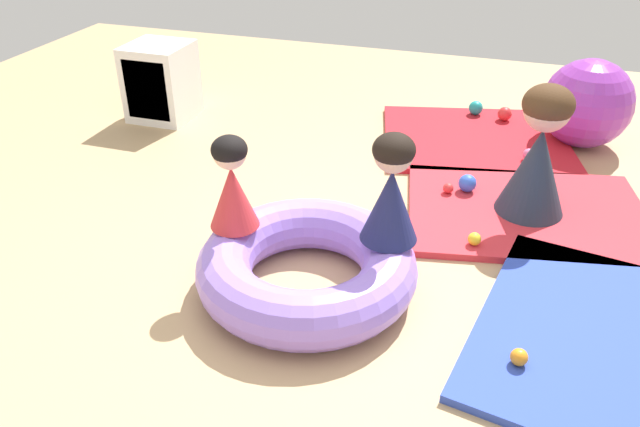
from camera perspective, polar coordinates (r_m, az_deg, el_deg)
The scene contains 17 objects.
ground_plane at distance 3.03m, azimuth -0.37°, elevation -6.82°, with size 8.00×8.00×0.00m, color tan.
gym_mat_far_left at distance 4.62m, azimuth 13.82°, elevation 6.56°, with size 1.26×1.09×0.04m, color red.
gym_mat_far_right at distance 3.77m, azimuth 18.23°, elevation 0.04°, with size 1.33×1.00×0.04m, color red.
inflatable_cushion at distance 2.95m, azimuth -1.21°, elevation -4.83°, with size 1.03×1.03×0.26m, color #9975EA.
child_in_navy at distance 2.81m, azimuth 6.47°, elevation 2.16°, with size 0.36×0.36×0.52m.
child_in_red at distance 2.93m, azimuth -7.97°, elevation 2.71°, with size 0.33×0.33×0.46m.
adult_seated at distance 3.60m, azimuth 19.20°, elevation 5.23°, with size 0.43×0.43×0.74m.
play_ball_red at distance 3.80m, azimuth 11.52°, elevation 2.26°, with size 0.06×0.06×0.06m, color red.
play_ball_green at distance 4.98m, azimuth 19.24°, elevation 8.15°, with size 0.06×0.06×0.06m, color green.
play_ball_pink at distance 4.33m, azimuth 18.38°, elevation 5.07°, with size 0.08×0.08×0.08m, color pink.
play_ball_blue at distance 3.84m, azimuth 13.19°, elevation 2.69°, with size 0.11×0.11×0.11m, color blue.
play_ball_teal at distance 4.99m, azimuth 13.90°, elevation 9.26°, with size 0.11×0.11×0.11m, color teal.
play_ball_yellow at distance 3.34m, azimuth 13.79°, elevation -2.25°, with size 0.07×0.07×0.07m, color yellow.
play_ball_orange at distance 2.69m, azimuth 17.56°, elevation -12.28°, with size 0.07×0.07×0.07m, color orange.
play_ball_red_second at distance 4.93m, azimuth 16.36°, elevation 8.65°, with size 0.10×0.10×0.10m, color red.
exercise_ball_large at distance 4.71m, azimuth 23.01°, elevation 9.14°, with size 0.60×0.60×0.60m, color purple.
storage_cube at distance 4.96m, azimuth -14.31°, elevation 11.41°, with size 0.44×0.44×0.56m.
Camera 1 is at (0.76, -2.28, 1.85)m, focal length 35.39 mm.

